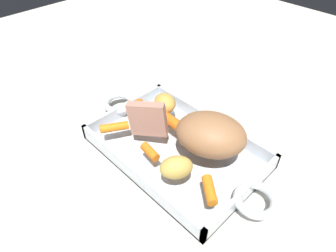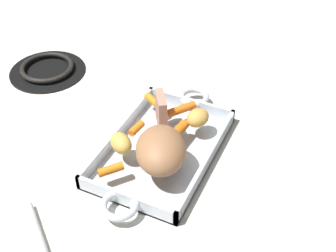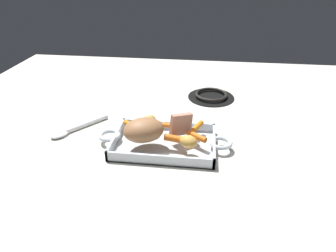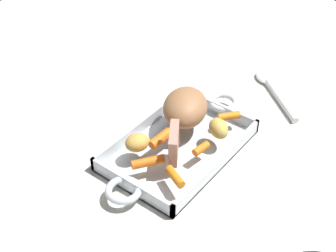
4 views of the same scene
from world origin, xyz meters
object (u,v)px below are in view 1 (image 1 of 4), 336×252
object	(u,v)px
roasting_dish	(176,148)
baby_carrot_center_left	(139,113)
potato_golden_large	(176,167)
roast_slice_thin	(148,119)
potato_golden_small	(165,103)
pork_roast	(211,134)
baby_carrot_southwest	(150,152)
baby_carrot_center_right	(210,190)
baby_carrot_northwest	(173,122)
baby_carrot_southeast	(114,127)

from	to	relation	value
roasting_dish	baby_carrot_center_left	size ratio (longest dim) A/B	6.39
potato_golden_large	roast_slice_thin	bearing A→B (deg)	-18.24
roast_slice_thin	potato_golden_small	size ratio (longest dim) A/B	1.33
potato_golden_small	pork_roast	bearing A→B (deg)	171.28
pork_roast	potato_golden_large	world-z (taller)	pork_roast
pork_roast	baby_carrot_southwest	xyz separation A→B (m)	(0.07, 0.09, -0.03)
roast_slice_thin	baby_carrot_center_right	bearing A→B (deg)	171.79
baby_carrot_northwest	potato_golden_small	distance (m)	0.06
roasting_dish	baby_carrot_southeast	xyz separation A→B (m)	(0.11, 0.07, 0.03)
pork_roast	potato_golden_small	bearing A→B (deg)	-8.72
baby_carrot_southeast	potato_golden_large	bearing A→B (deg)	-177.89
baby_carrot_center_left	baby_carrot_southwest	bearing A→B (deg)	150.11
baby_carrot_center_left	potato_golden_small	xyz separation A→B (m)	(-0.02, -0.05, 0.01)
baby_carrot_southwest	baby_carrot_southeast	bearing A→B (deg)	3.46
roasting_dish	baby_carrot_southeast	distance (m)	0.13
pork_roast	baby_carrot_southeast	xyz separation A→B (m)	(0.17, 0.10, -0.03)
pork_roast	baby_carrot_southwest	distance (m)	0.12
baby_carrot_southeast	baby_carrot_center_left	bearing A→B (deg)	-89.39
baby_carrot_center_left	potato_golden_small	distance (m)	0.06
roasting_dish	baby_carrot_center_left	bearing A→B (deg)	2.61
baby_carrot_center_left	potato_golden_large	size ratio (longest dim) A/B	1.21
baby_carrot_southeast	baby_carrot_southwest	distance (m)	0.10
roast_slice_thin	baby_carrot_northwest	bearing A→B (deg)	-110.77
roast_slice_thin	baby_carrot_center_left	size ratio (longest dim) A/B	1.04
roast_slice_thin	potato_golden_small	distance (m)	0.08
baby_carrot_center_left	baby_carrot_center_right	distance (m)	0.24
roasting_dish	potato_golden_small	bearing A→B (deg)	-30.98
baby_carrot_southeast	potato_golden_small	bearing A→B (deg)	-101.23
baby_carrot_northwest	potato_golden_large	bearing A→B (deg)	137.54
baby_carrot_southeast	baby_carrot_center_right	xyz separation A→B (m)	(-0.23, -0.02, 0.00)
roast_slice_thin	pork_roast	bearing A→B (deg)	-154.88
baby_carrot_center_right	potato_golden_large	distance (m)	0.07
baby_carrot_center_right	baby_carrot_southeast	bearing A→B (deg)	4.47
roast_slice_thin	potato_golden_small	xyz separation A→B (m)	(0.03, -0.08, -0.02)
roasting_dish	pork_roast	bearing A→B (deg)	-155.61
baby_carrot_center_left	potato_golden_large	world-z (taller)	potato_golden_large
baby_carrot_northwest	potato_golden_small	bearing A→B (deg)	-27.44
roast_slice_thin	baby_carrot_center_left	xyz separation A→B (m)	(0.05, -0.02, -0.03)
baby_carrot_southeast	baby_carrot_center_right	size ratio (longest dim) A/B	1.11
roasting_dish	potato_golden_large	distance (m)	0.10
roasting_dish	potato_golden_large	size ratio (longest dim) A/B	7.77
baby_carrot_southeast	baby_carrot_northwest	distance (m)	0.12
pork_roast	potato_golden_large	distance (m)	0.09
pork_roast	baby_carrot_center_right	size ratio (longest dim) A/B	2.55
baby_carrot_southwest	potato_golden_large	world-z (taller)	potato_golden_large
baby_carrot_northwest	potato_golden_small	xyz separation A→B (m)	(0.05, -0.03, 0.01)
baby_carrot_northwest	roasting_dish	bearing A→B (deg)	144.30
roast_slice_thin	potato_golden_large	xyz separation A→B (m)	(-0.12, 0.04, -0.02)
baby_carrot_center_right	potato_golden_large	xyz separation A→B (m)	(0.06, 0.01, 0.01)
baby_carrot_northwest	baby_carrot_center_left	bearing A→B (deg)	21.60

